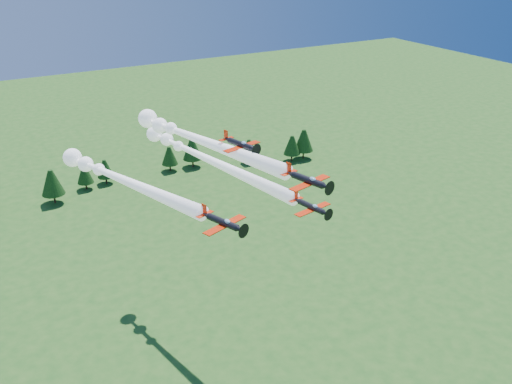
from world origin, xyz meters
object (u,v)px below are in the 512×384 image
plane_left (120,179)px  plane_slot (241,144)px  plane_right (205,158)px  plane_lead (196,138)px

plane_left → plane_slot: (16.74, -15.61, 8.61)m
plane_slot → plane_right: bearing=66.2°
plane_left → plane_slot: 24.46m
plane_lead → plane_slot: (3.81, -9.81, 1.30)m
plane_right → plane_slot: size_ratio=6.80×
plane_left → plane_right: bearing=2.2°
plane_left → plane_slot: bearing=-62.6°
plane_right → plane_slot: 26.69m
plane_lead → plane_right: 18.88m
plane_slot → plane_left: bearing=122.5°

